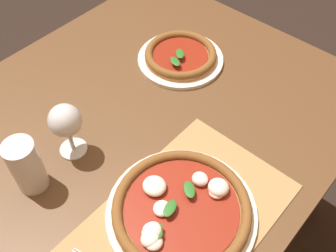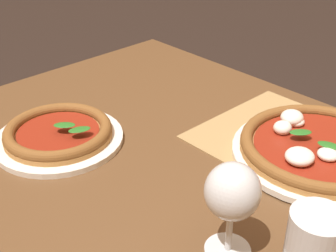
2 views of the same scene
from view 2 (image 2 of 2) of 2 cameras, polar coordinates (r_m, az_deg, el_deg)
dining_table at (r=0.88m, az=3.77°, el=-14.16°), size 1.35×0.97×0.74m
paper_placemat at (r=0.97m, az=18.80°, el=-3.67°), size 0.52×0.32×0.00m
pizza_near at (r=0.95m, az=18.04°, el=-2.54°), size 0.34×0.34×0.05m
pizza_far at (r=0.99m, az=-13.21°, el=-0.96°), size 0.26×0.26×0.04m
wine_glass at (r=0.66m, az=7.83°, el=-8.38°), size 0.08×0.08×0.16m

